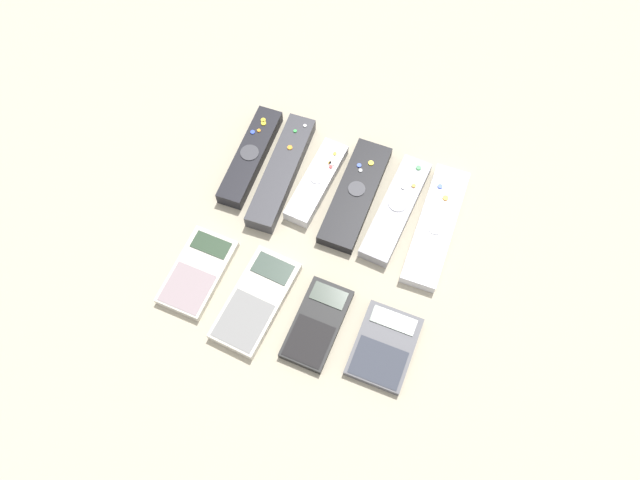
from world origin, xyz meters
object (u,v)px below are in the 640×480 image
at_px(calculator_3, 384,346).
at_px(calculator_0, 198,272).
at_px(remote_3, 355,194).
at_px(remote_5, 436,226).
at_px(calculator_1, 256,301).
at_px(remote_0, 251,156).
at_px(remote_2, 317,182).
at_px(remote_1, 282,172).
at_px(remote_4, 396,209).
at_px(calculator_2, 317,324).

bearing_deg(calculator_3, calculator_0, 179.17).
height_order(remote_3, remote_5, remote_3).
bearing_deg(remote_5, calculator_1, -135.89).
bearing_deg(remote_0, calculator_1, -65.93).
bearing_deg(remote_0, remote_2, -4.26).
height_order(remote_0, remote_5, remote_0).
xyz_separation_m(remote_2, calculator_1, (-0.01, -0.22, -0.00)).
relative_size(remote_1, calculator_1, 1.31).
height_order(remote_5, calculator_3, remote_5).
bearing_deg(remote_3, remote_2, -178.80).
distance_m(remote_0, remote_3, 0.18).
bearing_deg(remote_5, remote_3, 175.59).
relative_size(remote_4, calculator_0, 1.43).
height_order(calculator_0, calculator_1, calculator_1).
xyz_separation_m(remote_1, remote_3, (0.12, 0.01, -0.00)).
xyz_separation_m(calculator_0, calculator_3, (0.30, -0.00, -0.00)).
distance_m(calculator_0, calculator_3, 0.30).
bearing_deg(remote_0, calculator_0, -89.43).
height_order(remote_1, calculator_0, remote_1).
bearing_deg(calculator_0, remote_0, 94.09).
relative_size(calculator_0, calculator_1, 0.83).
bearing_deg(remote_5, remote_2, 177.01).
relative_size(remote_0, remote_2, 1.18).
relative_size(remote_0, calculator_2, 1.42).
distance_m(remote_3, calculator_0, 0.27).
relative_size(remote_0, calculator_0, 1.38).
height_order(remote_4, calculator_3, remote_4).
bearing_deg(calculator_1, calculator_0, 178.78).
height_order(remote_2, remote_4, same).
distance_m(remote_0, remote_5, 0.32).
relative_size(calculator_0, calculator_2, 1.03).
xyz_separation_m(remote_3, calculator_1, (-0.07, -0.22, -0.00)).
xyz_separation_m(remote_4, calculator_3, (0.06, -0.21, -0.00)).
xyz_separation_m(remote_3, calculator_0, (-0.17, -0.21, -0.00)).
bearing_deg(calculator_1, remote_0, 120.47).
xyz_separation_m(remote_5, calculator_1, (-0.21, -0.22, -0.00)).
distance_m(remote_4, calculator_2, 0.22).
xyz_separation_m(remote_1, calculator_1, (0.05, -0.21, -0.00)).
relative_size(calculator_1, calculator_3, 1.40).
relative_size(remote_2, remote_3, 0.80).
bearing_deg(remote_3, calculator_0, -129.85).
xyz_separation_m(remote_5, calculator_3, (-0.01, -0.21, -0.00)).
distance_m(calculator_2, calculator_3, 0.10).
distance_m(calculator_0, calculator_1, 0.10).
xyz_separation_m(remote_0, calculator_2, (0.21, -0.22, -0.01)).
height_order(remote_1, calculator_2, remote_1).
distance_m(remote_1, remote_2, 0.06).
xyz_separation_m(remote_1, remote_2, (0.06, 0.00, -0.00)).
height_order(remote_2, calculator_0, remote_2).
xyz_separation_m(remote_5, calculator_0, (-0.31, -0.21, -0.00)).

